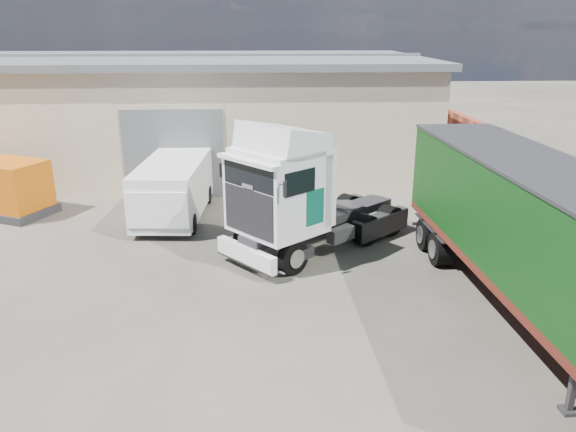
{
  "coord_description": "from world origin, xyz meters",
  "views": [
    {
      "loc": [
        1.62,
        -12.25,
        6.68
      ],
      "look_at": [
        2.28,
        3.0,
        1.5
      ],
      "focal_mm": 35.0,
      "sensor_mm": 36.0,
      "label": 1
    }
  ],
  "objects_px": {
    "box_trailer": "(532,226)",
    "panel_van": "(172,191)",
    "tractor_unit": "(297,199)",
    "orange_skip": "(5,191)"
  },
  "relations": [
    {
      "from": "tractor_unit",
      "to": "panel_van",
      "type": "xyz_separation_m",
      "value": [
        -4.28,
        3.43,
        -0.68
      ]
    },
    {
      "from": "tractor_unit",
      "to": "box_trailer",
      "type": "distance_m",
      "value": 6.66
    },
    {
      "from": "orange_skip",
      "to": "tractor_unit",
      "type": "bearing_deg",
      "value": 1.52
    },
    {
      "from": "box_trailer",
      "to": "orange_skip",
      "type": "distance_m",
      "value": 17.98
    },
    {
      "from": "box_trailer",
      "to": "panel_van",
      "type": "distance_m",
      "value": 12.18
    },
    {
      "from": "box_trailer",
      "to": "tractor_unit",
      "type": "bearing_deg",
      "value": 139.96
    },
    {
      "from": "tractor_unit",
      "to": "orange_skip",
      "type": "distance_m",
      "value": 11.48
    },
    {
      "from": "tractor_unit",
      "to": "orange_skip",
      "type": "bearing_deg",
      "value": -153.2
    },
    {
      "from": "tractor_unit",
      "to": "box_trailer",
      "type": "height_order",
      "value": "tractor_unit"
    },
    {
      "from": "tractor_unit",
      "to": "box_trailer",
      "type": "xyz_separation_m",
      "value": [
        5.22,
        -4.09,
        0.53
      ]
    }
  ]
}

